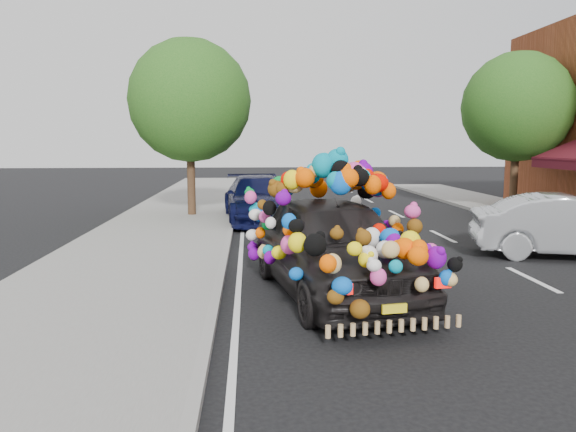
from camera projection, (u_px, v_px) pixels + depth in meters
name	position (u px, v px, depth m)	size (l,w,h in m)	color
ground	(346.00, 283.00, 10.49)	(100.00, 100.00, 0.00)	black
sidewalk	(112.00, 284.00, 10.19)	(4.00, 60.00, 0.12)	gray
kerb	(220.00, 281.00, 10.32)	(0.15, 60.00, 0.13)	gray
lane_markings	(532.00, 279.00, 10.74)	(6.00, 50.00, 0.01)	silver
tree_near_sidewalk	(189.00, 101.00, 19.11)	(4.20, 4.20, 6.13)	#332114
tree_far_b	(518.00, 107.00, 20.43)	(4.00, 4.00, 5.90)	#332114
plush_art_car	(333.00, 224.00, 9.56)	(3.23, 5.53, 2.36)	black
navy_sedan	(259.00, 199.00, 18.57)	(2.12, 5.20, 1.51)	black
silver_hatchback	(572.00, 226.00, 12.74)	(1.51, 4.34, 1.43)	#A9ACB1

